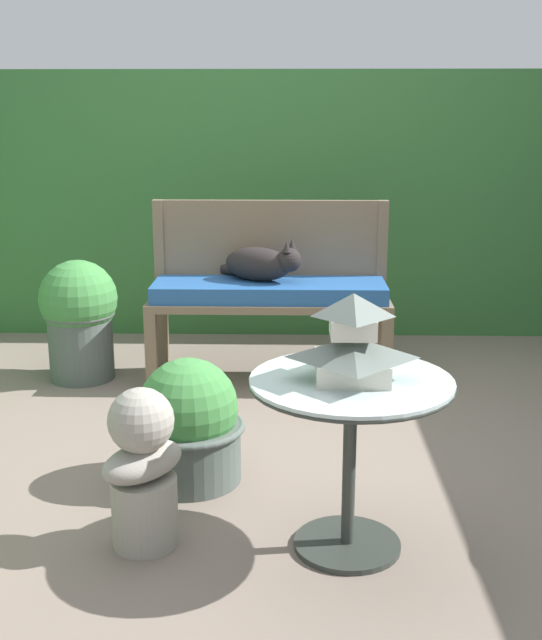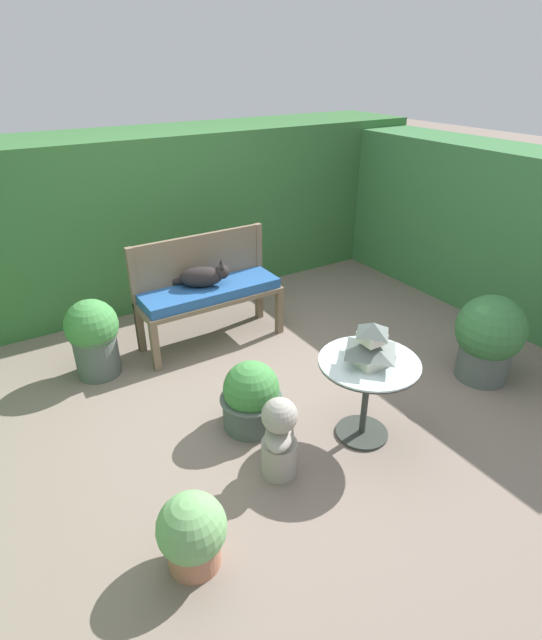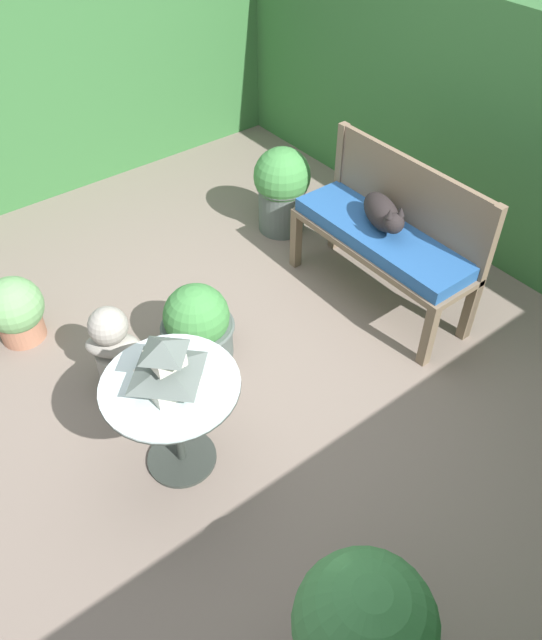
# 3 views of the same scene
# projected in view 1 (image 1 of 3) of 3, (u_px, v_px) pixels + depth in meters

# --- Properties ---
(ground) EXTENTS (30.00, 30.00, 0.00)m
(ground) POSITION_uv_depth(u_px,v_px,m) (255.00, 454.00, 3.45)
(ground) COLOR #75665B
(foliage_hedge_back) EXTENTS (6.40, 1.04, 1.68)m
(foliage_hedge_back) POSITION_uv_depth(u_px,v_px,m) (270.00, 198.00, 5.58)
(foliage_hedge_back) COLOR #336633
(foliage_hedge_back) RESTS_ON ground
(garden_bench) EXTENTS (1.28, 0.43, 0.55)m
(garden_bench) POSITION_uv_depth(u_px,v_px,m) (269.00, 298.00, 4.26)
(garden_bench) COLOR brown
(garden_bench) RESTS_ON ground
(bench_backrest) EXTENTS (1.28, 0.06, 0.96)m
(bench_backrest) POSITION_uv_depth(u_px,v_px,m) (270.00, 251.00, 4.40)
(bench_backrest) COLOR brown
(bench_backrest) RESTS_ON ground
(cat) EXTENTS (0.44, 0.35, 0.23)m
(cat) POSITION_uv_depth(u_px,v_px,m) (262.00, 264.00, 4.24)
(cat) COLOR black
(cat) RESTS_ON garden_bench
(patio_table) EXTENTS (0.66, 0.66, 0.60)m
(patio_table) POSITION_uv_depth(u_px,v_px,m) (350.00, 416.00, 2.60)
(patio_table) COLOR #2D332D
(patio_table) RESTS_ON ground
(pagoda_birdhouse) EXTENTS (0.31, 0.31, 0.28)m
(pagoda_birdhouse) POSITION_uv_depth(u_px,v_px,m) (352.00, 343.00, 2.54)
(pagoda_birdhouse) COLOR silver
(pagoda_birdhouse) RESTS_ON patio_table
(garden_bust) EXTENTS (0.33, 0.35, 0.56)m
(garden_bust) POSITION_uv_depth(u_px,v_px,m) (143.00, 468.00, 2.67)
(garden_bust) COLOR gray
(garden_bust) RESTS_ON ground
(potted_plant_table_far) EXTENTS (0.45, 0.45, 0.50)m
(potted_plant_table_far) POSITION_uv_depth(u_px,v_px,m) (189.00, 425.00, 3.16)
(potted_plant_table_far) COLOR #4C5651
(potted_plant_table_far) RESTS_ON ground
(potted_plant_bench_left) EXTENTS (0.42, 0.42, 0.66)m
(potted_plant_bench_left) POSITION_uv_depth(u_px,v_px,m) (79.00, 317.00, 4.34)
(potted_plant_bench_left) COLOR #4C5651
(potted_plant_bench_left) RESTS_ON ground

